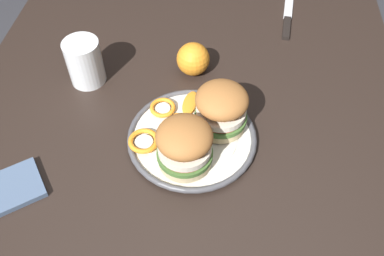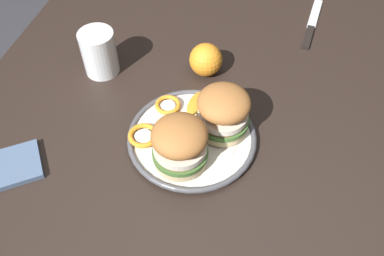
% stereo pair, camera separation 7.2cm
% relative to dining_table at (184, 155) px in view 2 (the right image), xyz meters
% --- Properties ---
extents(dining_table, '(1.29, 0.98, 0.76)m').
position_rel_dining_table_xyz_m(dining_table, '(0.00, 0.00, 0.00)').
color(dining_table, black).
rests_on(dining_table, ground).
extents(dinner_plate, '(0.26, 0.26, 0.02)m').
position_rel_dining_table_xyz_m(dinner_plate, '(0.03, 0.02, 0.11)').
color(dinner_plate, silver).
rests_on(dinner_plate, dining_table).
extents(sandwich_half_left, '(0.14, 0.14, 0.10)m').
position_rel_dining_table_xyz_m(sandwich_half_left, '(-0.01, 0.08, 0.17)').
color(sandwich_half_left, beige).
rests_on(sandwich_half_left, dinner_plate).
extents(sandwich_half_right, '(0.15, 0.15, 0.10)m').
position_rel_dining_table_xyz_m(sandwich_half_right, '(0.09, 0.02, 0.17)').
color(sandwich_half_right, beige).
rests_on(sandwich_half_right, dinner_plate).
extents(orange_peel_curled, '(0.06, 0.06, 0.01)m').
position_rel_dining_table_xyz_m(orange_peel_curled, '(-0.04, -0.04, 0.12)').
color(orange_peel_curled, orange).
rests_on(orange_peel_curled, dinner_plate).
extents(orange_peel_strip_long, '(0.07, 0.06, 0.01)m').
position_rel_dining_table_xyz_m(orange_peel_strip_long, '(0.00, -0.00, 0.12)').
color(orange_peel_strip_long, orange).
rests_on(orange_peel_strip_long, dinner_plate).
extents(orange_peel_strip_short, '(0.07, 0.04, 0.01)m').
position_rel_dining_table_xyz_m(orange_peel_strip_short, '(-0.06, 0.01, 0.12)').
color(orange_peel_strip_short, orange).
rests_on(orange_peel_strip_short, dinner_plate).
extents(orange_peel_small_curl, '(0.07, 0.07, 0.01)m').
position_rel_dining_table_xyz_m(orange_peel_small_curl, '(0.06, -0.07, 0.12)').
color(orange_peel_small_curl, orange).
rests_on(orange_peel_small_curl, dinner_plate).
extents(drinking_glass, '(0.08, 0.08, 0.11)m').
position_rel_dining_table_xyz_m(drinking_glass, '(-0.13, -0.23, 0.14)').
color(drinking_glass, white).
rests_on(drinking_glass, dining_table).
extents(whole_orange, '(0.08, 0.08, 0.08)m').
position_rel_dining_table_xyz_m(whole_orange, '(-0.18, 0.01, 0.13)').
color(whole_orange, orange).
rests_on(whole_orange, dining_table).
extents(table_knife, '(0.22, 0.04, 0.01)m').
position_rel_dining_table_xyz_m(table_knife, '(-0.41, 0.24, 0.10)').
color(table_knife, silver).
rests_on(table_knife, dining_table).
extents(folded_napkin, '(0.16, 0.17, 0.01)m').
position_rel_dining_table_xyz_m(folded_napkin, '(0.19, -0.31, 0.10)').
color(folded_napkin, slate).
rests_on(folded_napkin, dining_table).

